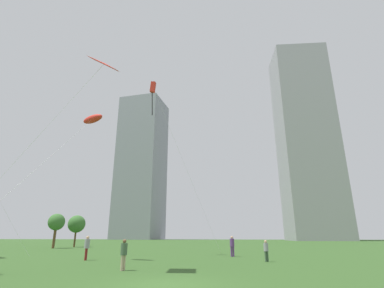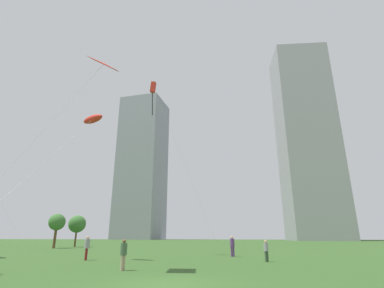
{
  "view_description": "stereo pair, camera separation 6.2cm",
  "coord_description": "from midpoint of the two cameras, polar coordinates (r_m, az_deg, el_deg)",
  "views": [
    {
      "loc": [
        2.71,
        -12.53,
        1.91
      ],
      "look_at": [
        -0.34,
        10.78,
        9.44
      ],
      "focal_mm": 26.77,
      "sensor_mm": 36.0,
      "label": 1
    },
    {
      "loc": [
        2.77,
        -12.53,
        1.91
      ],
      "look_at": [
        -0.34,
        10.78,
        9.44
      ],
      "focal_mm": 26.77,
      "sensor_mm": 36.0,
      "label": 2
    }
  ],
  "objects": [
    {
      "name": "person_standing_4",
      "position": [
        24.04,
        14.62,
        -19.63
      ],
      "size": [
        0.35,
        0.35,
        1.56
      ],
      "rotation": [
        0.0,
        0.0,
        3.52
      ],
      "color": "#3F593F",
      "rests_on": "ground"
    },
    {
      "name": "person_standing_3",
      "position": [
        29.17,
        8.1,
        -19.24
      ],
      "size": [
        0.41,
        0.41,
        1.86
      ],
      "rotation": [
        0.0,
        0.0,
        3.25
      ],
      "color": "#593372",
      "rests_on": "ground"
    },
    {
      "name": "park_tree_0",
      "position": [
        55.85,
        -21.87,
        -14.59
      ],
      "size": [
        2.92,
        2.92,
        5.31
      ],
      "color": "brown",
      "rests_on": "ground"
    },
    {
      "name": "person_standing_0",
      "position": [
        18.14,
        -13.37,
        -20.23
      ],
      "size": [
        0.38,
        0.38,
        1.71
      ],
      "rotation": [
        0.0,
        0.0,
        1.19
      ],
      "color": "tan",
      "rests_on": "ground"
    },
    {
      "name": "distant_highrise_1",
      "position": [
        133.29,
        21.88,
        0.98
      ],
      "size": [
        22.83,
        20.01,
        83.65
      ],
      "primitive_type": "cube",
      "rotation": [
        0.0,
        0.0,
        0.05
      ],
      "color": "#939399",
      "rests_on": "ground"
    },
    {
      "name": "kite_flying_2",
      "position": [
        27.62,
        -19.1,
        4.69
      ],
      "size": [
        2.46,
        12.59,
        12.42
      ],
      "color": "silver",
      "rests_on": "ground"
    },
    {
      "name": "ground",
      "position": [
        12.97,
        -5.2,
        -26.16
      ],
      "size": [
        280.0,
        280.0,
        0.0
      ],
      "primitive_type": "plane",
      "color": "#335623"
    },
    {
      "name": "person_standing_2",
      "position": [
        26.25,
        -20.12,
        -18.56
      ],
      "size": [
        0.42,
        0.42,
        1.87
      ],
      "rotation": [
        0.0,
        0.0,
        5.01
      ],
      "color": "maroon",
      "rests_on": "ground"
    },
    {
      "name": "park_tree_1",
      "position": [
        52.16,
        -25.27,
        -13.95
      ],
      "size": [
        2.55,
        2.55,
        5.26
      ],
      "color": "brown",
      "rests_on": "ground"
    },
    {
      "name": "kite_flying_0",
      "position": [
        20.47,
        -17.11,
        14.99
      ],
      "size": [
        8.86,
        3.88,
        13.57
      ],
      "color": "silver",
      "rests_on": "ground"
    },
    {
      "name": "distant_highrise_0",
      "position": [
        162.22,
        -9.83,
        -4.39
      ],
      "size": [
        24.75,
        24.66,
        77.4
      ],
      "primitive_type": "cube",
      "rotation": [
        0.0,
        0.0,
        -0.12
      ],
      "color": "gray",
      "rests_on": "ground"
    },
    {
      "name": "kite_flying_3",
      "position": [
        34.47,
        -7.66,
        10.71
      ],
      "size": [
        7.44,
        7.7,
        19.21
      ],
      "color": "silver",
      "rests_on": "ground"
    }
  ]
}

